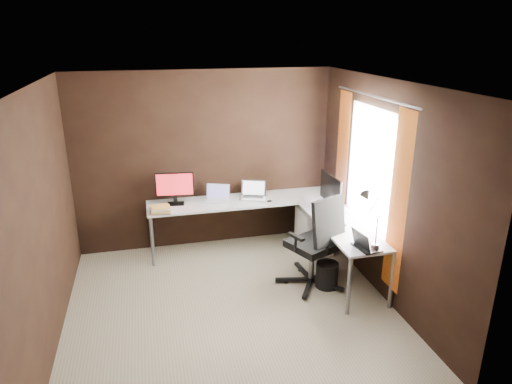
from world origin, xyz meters
TOP-DOWN VIEW (x-y plane):
  - room at (0.34, 0.07)m, footprint 3.60×3.60m
  - desk at (0.84, 1.04)m, footprint 2.65×2.25m
  - drawer_pedestal at (1.43, 1.15)m, footprint 0.42×0.50m
  - monitor_left at (-0.45, 1.57)m, footprint 0.51×0.17m
  - monitor_right at (1.49, 0.80)m, footprint 0.15×0.61m
  - laptop_white at (0.12, 1.56)m, footprint 0.39×0.34m
  - laptop_silver at (0.64, 1.56)m, footprint 0.42×0.36m
  - laptop_black_big at (1.36, 0.49)m, footprint 0.28×0.37m
  - laptop_black_small at (1.44, -0.30)m, footprint 0.26×0.34m
  - book_stack at (-0.67, 1.30)m, footprint 0.28×0.23m
  - mouse_left at (-0.61, 1.30)m, footprint 0.11×0.09m
  - mouse_corner at (0.81, 1.32)m, footprint 0.08×0.05m
  - desk_lamp at (1.48, -0.28)m, footprint 0.20×0.24m
  - office_chair at (1.10, 0.28)m, footprint 0.68×0.71m
  - wastebasket at (1.24, 0.19)m, footprint 0.30×0.30m

SIDE VIEW (x-z plane):
  - wastebasket at x=1.24m, z-range 0.00..0.32m
  - drawer_pedestal at x=1.43m, z-range 0.00..0.60m
  - office_chair at x=1.10m, z-range -0.25..0.94m
  - desk at x=0.84m, z-range 0.31..1.04m
  - mouse_corner at x=0.81m, z-range 0.73..0.76m
  - mouse_left at x=-0.61m, z-range 0.73..0.77m
  - book_stack at x=-0.67m, z-range 0.73..0.81m
  - laptop_black_small at x=1.44m, z-range 0.67..0.88m
  - laptop_white at x=0.12m, z-range 0.67..0.89m
  - laptop_black_big at x=1.36m, z-range 0.66..0.90m
  - laptop_silver at x=0.64m, z-range 0.66..0.90m
  - monitor_left at x=-0.45m, z-range 0.76..1.20m
  - monitor_right at x=1.49m, z-range 0.76..1.26m
  - desk_lamp at x=1.48m, z-range 0.82..1.47m
  - room at x=0.34m, z-range 0.03..2.53m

